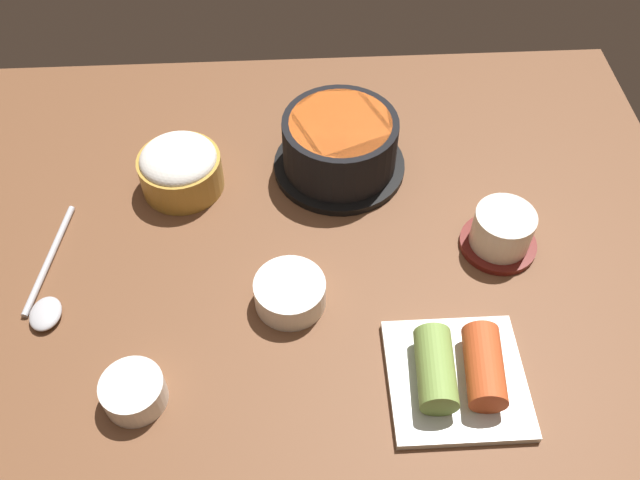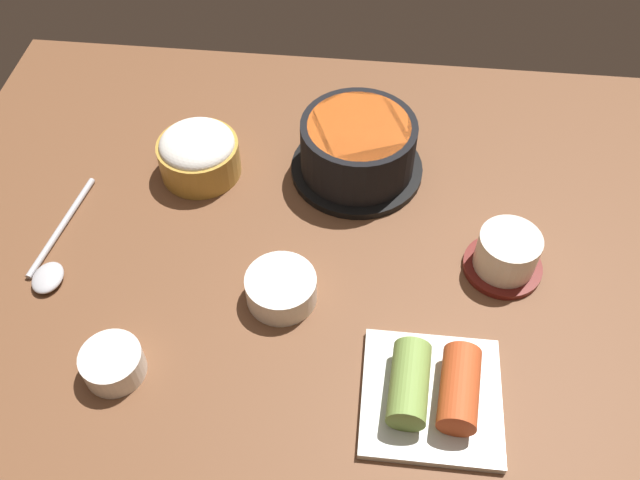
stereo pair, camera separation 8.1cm
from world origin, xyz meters
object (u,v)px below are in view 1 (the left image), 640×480
stone_pot (340,145)px  tea_cup_with_saucer (502,231)px  rice_bowl (180,167)px  banchan_cup_center (290,292)px  spoon (47,294)px  side_bowl_near (133,391)px  kimchi_plate (458,372)px

stone_pot → tea_cup_with_saucer: 23.86cm
rice_bowl → banchan_cup_center: bearing=-54.7°
spoon → side_bowl_near: bearing=-48.8°
tea_cup_with_saucer → stone_pot: bearing=141.8°
stone_pot → tea_cup_with_saucer: bearing=-38.2°
kimchi_plate → side_bowl_near: size_ratio=2.19×
stone_pot → tea_cup_with_saucer: size_ratio=1.88×
stone_pot → tea_cup_with_saucer: (18.72, -14.72, -1.40)cm
rice_bowl → spoon: bearing=-130.1°
rice_bowl → banchan_cup_center: 23.93cm
rice_bowl → spoon: size_ratio=0.57×
tea_cup_with_saucer → side_bowl_near: bearing=-156.5°
tea_cup_with_saucer → kimchi_plate: (-8.54, -18.20, -0.83)cm
kimchi_plate → tea_cup_with_saucer: bearing=64.9°
spoon → tea_cup_with_saucer: bearing=5.1°
tea_cup_with_saucer → banchan_cup_center: bearing=-164.9°
tea_cup_with_saucer → rice_bowl: bearing=162.6°
tea_cup_with_saucer → spoon: 54.66cm
rice_bowl → kimchi_plate: size_ratio=0.74×
tea_cup_with_saucer → kimchi_plate: 20.12cm
tea_cup_with_saucer → spoon: (-54.40, -4.87, -2.16)cm
kimchi_plate → side_bowl_near: bearing=-179.6°
banchan_cup_center → rice_bowl: bearing=125.3°
kimchi_plate → spoon: kimchi_plate is taller
kimchi_plate → spoon: bearing=163.8°
rice_bowl → spoon: rice_bowl is taller
banchan_cup_center → kimchi_plate: bearing=-32.7°
banchan_cup_center → tea_cup_with_saucer: bearing=15.1°
tea_cup_with_saucer → banchan_cup_center: size_ratio=1.14×
tea_cup_with_saucer → kimchi_plate: bearing=-115.1°
banchan_cup_center → spoon: size_ratio=0.44×
side_bowl_near → spoon: 18.11cm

